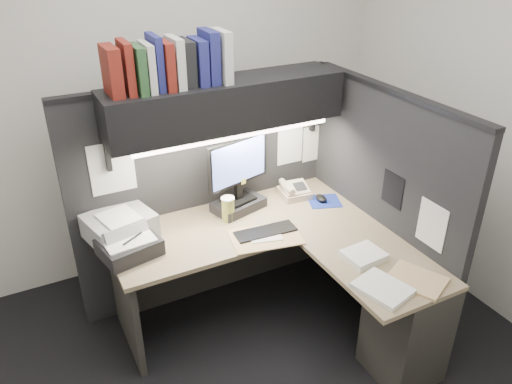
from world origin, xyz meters
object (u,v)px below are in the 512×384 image
monitor (238,182)px  notebook_stack (129,247)px  desk (323,291)px  printer (120,226)px  telephone (294,191)px  keyboard (266,232)px  coffee_cup (228,210)px  overhead_shelf (226,104)px

monitor → notebook_stack: monitor is taller
desk → printer: (-1.06, 0.76, 0.37)m
desk → monitor: size_ratio=3.20×
desk → notebook_stack: 1.23m
monitor → telephone: monitor is taller
keyboard → coffee_cup: size_ratio=2.50×
coffee_cup → telephone: bearing=8.6°
keyboard → coffee_cup: bearing=123.4°
desk → overhead_shelf: bearing=111.8°
overhead_shelf → printer: size_ratio=3.95×
coffee_cup → printer: bearing=169.3°
overhead_shelf → keyboard: 0.86m
overhead_shelf → notebook_stack: (-0.75, -0.21, -0.72)m
overhead_shelf → printer: bearing=179.3°
printer → overhead_shelf: bearing=-14.2°
keyboard → printer: size_ratio=1.03×
notebook_stack → keyboard: bearing=-11.6°
coffee_cup → overhead_shelf: bearing=64.0°
coffee_cup → printer: coffee_cup is taller
desk → telephone: 0.82m
coffee_cup → desk: bearing=-60.2°
coffee_cup → notebook_stack: 0.70m
telephone → printer: bearing=-175.2°
desk → printer: printer is taller
overhead_shelf → keyboard: overhead_shelf is taller
desk → printer: size_ratio=4.33×
overhead_shelf → notebook_stack: overhead_shelf is taller
coffee_cup → printer: 0.71m
keyboard → telephone: bearing=43.4°
printer → coffee_cup: bearing=-24.3°
monitor → coffee_cup: monitor is taller
monitor → coffee_cup: size_ratio=3.30×
overhead_shelf → telephone: bearing=-3.9°
overhead_shelf → monitor: size_ratio=2.92×
printer → notebook_stack: 0.22m
printer → keyboard: bearing=-38.6°
notebook_stack → coffee_cup: bearing=7.2°
telephone → notebook_stack: size_ratio=0.63×
notebook_stack → telephone: bearing=7.9°
desk → overhead_shelf: (-0.30, 0.75, 1.06)m
telephone → coffee_cup: coffee_cup is taller
keyboard → notebook_stack: bearing=172.7°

